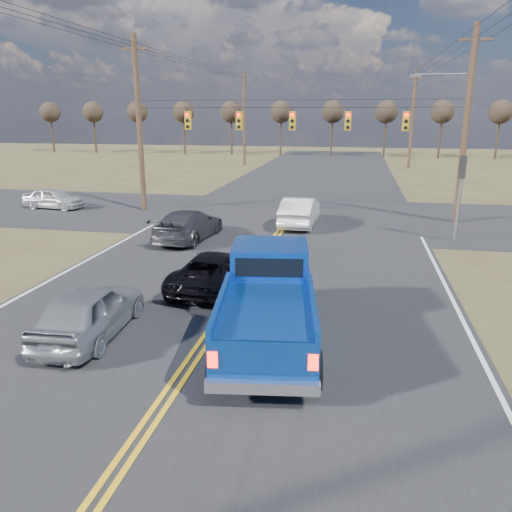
% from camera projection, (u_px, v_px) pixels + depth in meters
% --- Properties ---
extents(ground, '(160.00, 160.00, 0.00)m').
position_uv_depth(ground, '(191.00, 363.00, 11.81)').
color(ground, brown).
rests_on(ground, ground).
extents(road_main, '(14.00, 120.00, 0.02)m').
position_uv_depth(road_main, '(266.00, 252.00, 21.24)').
color(road_main, '#28282B').
rests_on(road_main, ground).
extents(road_cross, '(120.00, 12.00, 0.02)m').
position_uv_depth(road_cross, '(291.00, 216.00, 28.78)').
color(road_cross, '#28282B').
rests_on(road_cross, ground).
extents(signal_gantry, '(19.60, 4.83, 10.00)m').
position_uv_depth(signal_gantry, '(301.00, 125.00, 27.09)').
color(signal_gantry, '#473323').
rests_on(signal_gantry, ground).
extents(utility_poles, '(19.60, 58.32, 10.00)m').
position_uv_depth(utility_poles, '(290.00, 122.00, 26.40)').
color(utility_poles, '#473323').
rests_on(utility_poles, ground).
extents(treeline, '(87.00, 117.80, 7.40)m').
position_uv_depth(treeline, '(309.00, 113.00, 35.66)').
color(treeline, '#33261C').
rests_on(treeline, ground).
extents(pickup_truck, '(3.08, 6.30, 2.27)m').
position_uv_depth(pickup_truck, '(268.00, 302.00, 12.57)').
color(pickup_truck, black).
rests_on(pickup_truck, ground).
extents(silver_suv, '(1.90, 4.26, 1.42)m').
position_uv_depth(silver_suv, '(90.00, 311.00, 13.06)').
color(silver_suv, gray).
rests_on(silver_suv, ground).
extents(black_suv, '(2.49, 4.75, 1.28)m').
position_uv_depth(black_suv, '(217.00, 270.00, 16.68)').
color(black_suv, black).
rests_on(black_suv, ground).
extents(white_car_queue, '(1.76, 4.66, 1.52)m').
position_uv_depth(white_car_queue, '(300.00, 211.00, 26.06)').
color(white_car_queue, silver).
rests_on(white_car_queue, ground).
extents(dgrey_car_queue, '(2.38, 5.01, 1.41)m').
position_uv_depth(dgrey_car_queue, '(188.00, 225.00, 23.17)').
color(dgrey_car_queue, '#393A3F').
rests_on(dgrey_car_queue, ground).
extents(cross_car_west, '(1.82, 3.90, 1.29)m').
position_uv_depth(cross_car_west, '(54.00, 198.00, 30.77)').
color(cross_car_west, silver).
rests_on(cross_car_west, ground).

